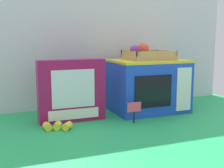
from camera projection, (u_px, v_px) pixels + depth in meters
The scene contains 7 objects.
ground_plane at pixel (121, 115), 1.51m from camera, with size 1.70×1.70×0.00m, color #219E54.
display_back_panel at pixel (103, 42), 1.69m from camera, with size 1.61×0.03×0.75m, color silver.
toy_microwave at pixel (147, 85), 1.59m from camera, with size 0.39×0.30×0.28m.
food_groups_crate at pixel (147, 55), 1.57m from camera, with size 0.24×0.20×0.09m.
cookie_set_box at pixel (72, 91), 1.38m from camera, with size 0.32×0.08×0.30m.
price_sign at pixel (134, 109), 1.35m from camera, with size 0.07×0.01×0.10m.
loose_toy_banana at pixel (57, 126), 1.26m from camera, with size 0.13×0.08×0.03m.
Camera 1 is at (-0.58, -1.34, 0.40)m, focal length 46.46 mm.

